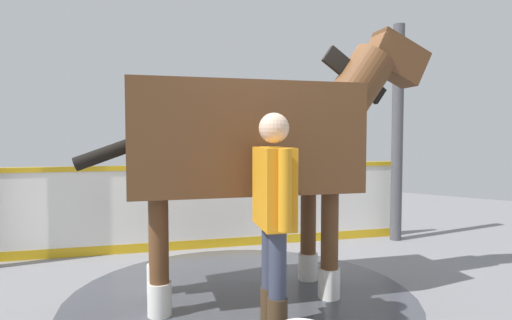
# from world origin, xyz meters

# --- Properties ---
(ground_plane) EXTENTS (16.00, 16.00, 0.02)m
(ground_plane) POSITION_xyz_m (0.00, 0.00, -0.01)
(ground_plane) COLOR gray
(wet_patch) EXTENTS (3.23, 3.23, 0.00)m
(wet_patch) POSITION_xyz_m (0.33, 0.26, 0.00)
(wet_patch) COLOR #42444C
(wet_patch) RESTS_ON ground
(barrier_wall) EXTENTS (4.47, 3.52, 1.12)m
(barrier_wall) POSITION_xyz_m (-0.78, -1.16, 0.52)
(barrier_wall) COLOR white
(barrier_wall) RESTS_ON ground
(roof_post_near) EXTENTS (0.16, 0.16, 3.07)m
(roof_post_near) POSITION_xyz_m (-2.70, 0.65, 1.53)
(roof_post_near) COLOR #4C4C51
(roof_post_near) RESTS_ON ground
(horse) EXTENTS (2.77, 2.28, 2.55)m
(horse) POSITION_xyz_m (0.24, 0.33, 1.46)
(horse) COLOR brown
(horse) RESTS_ON ground
(handler) EXTENTS (0.48, 0.53, 1.67)m
(handler) POSITION_xyz_m (0.81, 0.96, 0.96)
(handler) COLOR #47331E
(handler) RESTS_ON ground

